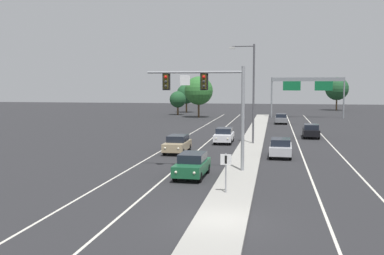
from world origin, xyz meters
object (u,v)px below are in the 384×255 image
(street_lamp_median, at_px, (251,88))
(car_oncoming_tan, at_px, (177,144))
(car_receding_black, at_px, (311,131))
(median_sign_post, at_px, (226,167))
(car_oncoming_green, at_px, (192,165))
(tree_far_left_b, at_px, (199,91))
(overhead_signal_mast, at_px, (212,96))
(car_receding_grey, at_px, (281,119))
(highway_sign_gantry, at_px, (308,84))
(car_receding_silver, at_px, (281,147))
(tree_far_left_a, at_px, (186,94))
(tree_far_right_c, at_px, (337,89))
(tree_far_left_c, at_px, (178,100))
(car_oncoming_white, at_px, (224,135))

(street_lamp_median, bearing_deg, car_oncoming_tan, -131.64)
(car_receding_black, bearing_deg, median_sign_post, -102.97)
(car_oncoming_green, bearing_deg, tree_far_left_b, 98.97)
(overhead_signal_mast, height_order, car_receding_black, overhead_signal_mast)
(car_receding_grey, xyz_separation_m, highway_sign_gantry, (4.89, 14.18, 5.34))
(median_sign_post, bearing_deg, highway_sign_gantry, 82.25)
(street_lamp_median, xyz_separation_m, tree_far_left_b, (-11.62, 37.58, -0.78))
(median_sign_post, distance_m, car_receding_silver, 14.70)
(median_sign_post, xyz_separation_m, tree_far_left_b, (-11.38, 59.54, 3.42))
(car_oncoming_tan, xyz_separation_m, tree_far_left_a, (-10.70, 59.63, 3.27))
(car_oncoming_tan, bearing_deg, car_receding_silver, -4.30)
(car_oncoming_green, bearing_deg, car_receding_black, 68.99)
(car_receding_black, distance_m, tree_far_right_c, 60.67)
(highway_sign_gantry, distance_m, tree_far_left_c, 25.77)
(car_receding_grey, height_order, highway_sign_gantry, highway_sign_gantry)
(car_receding_black, bearing_deg, tree_far_left_b, 120.98)
(overhead_signal_mast, relative_size, car_receding_black, 1.60)
(tree_far_left_b, xyz_separation_m, tree_far_left_c, (-5.42, 6.72, -1.88))
(car_receding_black, height_order, tree_far_right_c, tree_far_right_c)
(overhead_signal_mast, xyz_separation_m, street_lamp_median, (1.97, 15.18, 0.48))
(street_lamp_median, height_order, car_receding_black, street_lamp_median)
(car_oncoming_tan, xyz_separation_m, tree_far_left_b, (-5.45, 44.52, 4.19))
(car_oncoming_green, height_order, car_receding_silver, same)
(car_receding_black, height_order, highway_sign_gantry, highway_sign_gantry)
(overhead_signal_mast, bearing_deg, car_receding_black, 69.37)
(car_oncoming_green, bearing_deg, car_receding_silver, 58.81)
(tree_far_right_c, xyz_separation_m, tree_far_left_a, (-33.75, -14.30, -1.09))
(car_oncoming_white, relative_size, car_receding_black, 0.99)
(tree_far_left_a, bearing_deg, overhead_signal_mast, -77.61)
(tree_far_left_b, bearing_deg, tree_far_right_c, 45.91)
(street_lamp_median, relative_size, tree_far_right_c, 1.26)
(tree_far_left_b, distance_m, tree_far_left_a, 16.03)
(overhead_signal_mast, xyz_separation_m, median_sign_post, (1.73, -6.78, -3.73))
(car_oncoming_white, bearing_deg, street_lamp_median, -16.22)
(car_receding_grey, relative_size, tree_far_left_c, 0.93)
(street_lamp_median, bearing_deg, tree_far_left_a, 107.76)
(car_oncoming_tan, bearing_deg, car_receding_black, 48.43)
(median_sign_post, distance_m, street_lamp_median, 22.36)
(car_oncoming_white, bearing_deg, car_receding_silver, -55.86)
(overhead_signal_mast, bearing_deg, car_oncoming_white, 93.08)
(median_sign_post, relative_size, car_oncoming_white, 0.49)
(street_lamp_median, xyz_separation_m, tree_far_right_c, (16.88, 66.99, -0.61))
(street_lamp_median, height_order, car_receding_silver, street_lamp_median)
(car_oncoming_tan, relative_size, car_receding_silver, 1.00)
(street_lamp_median, height_order, car_oncoming_green, street_lamp_median)
(car_oncoming_white, relative_size, tree_far_right_c, 0.56)
(car_oncoming_green, height_order, highway_sign_gantry, highway_sign_gantry)
(highway_sign_gantry, bearing_deg, median_sign_post, -97.75)
(overhead_signal_mast, distance_m, car_receding_grey, 42.05)
(median_sign_post, bearing_deg, tree_far_left_a, 102.56)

